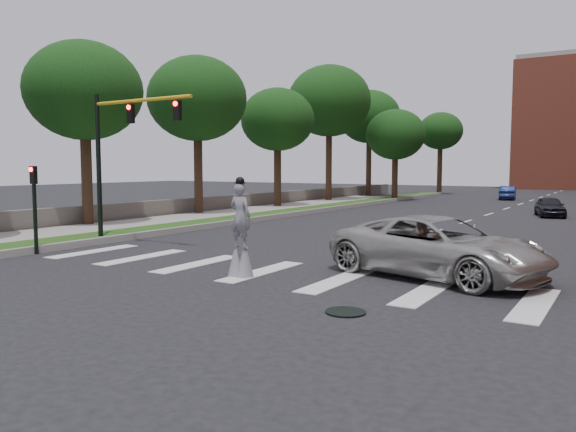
# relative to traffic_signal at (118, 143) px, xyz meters

# --- Properties ---
(ground_plane) EXTENTS (160.00, 160.00, 0.00)m
(ground_plane) POSITION_rel_traffic_signal_xyz_m (9.78, -3.00, -4.15)
(ground_plane) COLOR black
(ground_plane) RESTS_ON ground
(grass_median) EXTENTS (2.00, 60.00, 0.25)m
(grass_median) POSITION_rel_traffic_signal_xyz_m (-1.72, 17.00, -4.03)
(grass_median) COLOR #1F4413
(grass_median) RESTS_ON ground
(median_curb) EXTENTS (0.20, 60.00, 0.28)m
(median_curb) POSITION_rel_traffic_signal_xyz_m (-0.67, 17.00, -4.01)
(median_curb) COLOR gray
(median_curb) RESTS_ON ground
(sidewalk_left) EXTENTS (4.00, 60.00, 0.18)m
(sidewalk_left) POSITION_rel_traffic_signal_xyz_m (-4.72, 7.00, -4.06)
(sidewalk_left) COLOR gray
(sidewalk_left) RESTS_ON ground
(stone_wall) EXTENTS (0.50, 56.00, 1.10)m
(stone_wall) POSITION_rel_traffic_signal_xyz_m (-7.22, 19.00, -3.60)
(stone_wall) COLOR #58524C
(stone_wall) RESTS_ON ground
(manhole) EXTENTS (0.90, 0.90, 0.04)m
(manhole) POSITION_rel_traffic_signal_xyz_m (12.78, -5.00, -4.13)
(manhole) COLOR black
(manhole) RESTS_ON ground
(traffic_signal) EXTENTS (5.30, 0.23, 6.20)m
(traffic_signal) POSITION_rel_traffic_signal_xyz_m (0.00, 0.00, 0.00)
(traffic_signal) COLOR black
(traffic_signal) RESTS_ON ground
(secondary_signal) EXTENTS (0.25, 0.21, 3.23)m
(secondary_signal) POSITION_rel_traffic_signal_xyz_m (-0.52, -3.50, -2.20)
(secondary_signal) COLOR black
(secondary_signal) RESTS_ON ground
(stilt_performer) EXTENTS (0.84, 0.53, 2.92)m
(stilt_performer) POSITION_rel_traffic_signal_xyz_m (8.39, -2.95, -2.96)
(stilt_performer) COLOR #301F13
(stilt_performer) RESTS_ON ground
(suv_crossing) EXTENTS (6.92, 4.44, 1.77)m
(suv_crossing) POSITION_rel_traffic_signal_xyz_m (13.30, 0.00, -3.26)
(suv_crossing) COLOR #ADABA4
(suv_crossing) RESTS_ON ground
(car_near) EXTENTS (2.50, 4.04, 1.28)m
(car_near) POSITION_rel_traffic_signal_xyz_m (13.45, 23.29, -3.51)
(car_near) COLOR black
(car_near) RESTS_ON ground
(car_mid) EXTENTS (1.94, 4.16, 1.32)m
(car_mid) POSITION_rel_traffic_signal_xyz_m (7.57, 41.23, -3.49)
(car_mid) COLOR navy
(car_mid) RESTS_ON ground
(tree_1) EXTENTS (6.01, 6.01, 9.68)m
(tree_1) POSITION_rel_traffic_signal_xyz_m (-6.47, 3.55, 2.93)
(tree_1) COLOR #301F13
(tree_1) RESTS_ON ground
(tree_2) EXTENTS (6.42, 6.42, 10.29)m
(tree_2) POSITION_rel_traffic_signal_xyz_m (-6.26, 12.15, 3.37)
(tree_2) COLOR #301F13
(tree_2) RESTS_ON ground
(tree_3) EXTENTS (5.62, 5.62, 9.15)m
(tree_3) POSITION_rel_traffic_signal_xyz_m (-5.37, 20.31, 2.57)
(tree_3) COLOR #301F13
(tree_3) RESTS_ON ground
(tree_4) EXTENTS (7.48, 7.48, 12.23)m
(tree_4) POSITION_rel_traffic_signal_xyz_m (-5.67, 29.31, 4.87)
(tree_4) COLOR #301F13
(tree_4) RESTS_ON ground
(tree_5) EXTENTS (6.59, 6.59, 11.25)m
(tree_5) POSITION_rel_traffic_signal_xyz_m (-6.32, 39.70, 4.26)
(tree_5) COLOR #301F13
(tree_5) RESTS_ON ground
(tree_6) EXTENTS (5.52, 5.52, 8.50)m
(tree_6) POSITION_rel_traffic_signal_xyz_m (-1.16, 34.01, 1.97)
(tree_6) COLOR #301F13
(tree_6) RESTS_ON ground
(tree_7) EXTENTS (4.99, 4.99, 9.34)m
(tree_7) POSITION_rel_traffic_signal_xyz_m (-1.15, 47.98, 3.00)
(tree_7) COLOR #301F13
(tree_7) RESTS_ON ground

